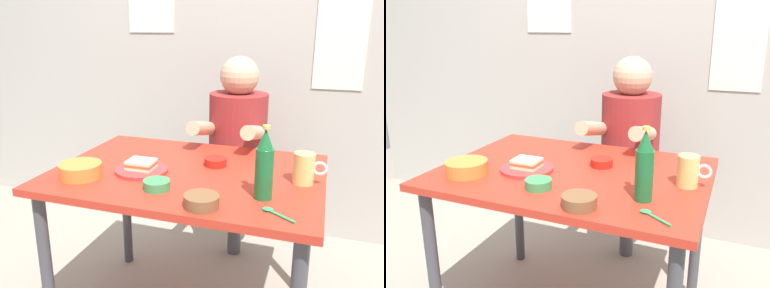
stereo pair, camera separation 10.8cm
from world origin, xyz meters
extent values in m
cube|color=#ADA89E|center=(0.00, 1.05, 1.30)|extent=(4.40, 0.08, 2.60)
cube|color=silver|center=(0.57, 1.01, 1.24)|extent=(0.28, 0.01, 0.56)
cube|color=#B72D1E|center=(0.00, 0.00, 0.72)|extent=(1.10, 0.80, 0.03)
cylinder|color=#3F3F44|center=(-0.49, -0.34, 0.35)|extent=(0.05, 0.05, 0.71)
cylinder|color=#3F3F44|center=(-0.49, 0.34, 0.35)|extent=(0.05, 0.05, 0.71)
cylinder|color=#3F3F44|center=(0.49, 0.34, 0.35)|extent=(0.05, 0.05, 0.71)
cylinder|color=#4C4C51|center=(0.07, 0.63, 0.21)|extent=(0.08, 0.08, 0.41)
cylinder|color=#2D2D33|center=(0.07, 0.63, 0.43)|extent=(0.34, 0.34, 0.04)
cylinder|color=maroon|center=(0.07, 0.63, 0.71)|extent=(0.32, 0.32, 0.52)
sphere|color=tan|center=(0.07, 0.63, 1.06)|extent=(0.21, 0.21, 0.21)
cylinder|color=tan|center=(-0.06, 0.38, 0.82)|extent=(0.07, 0.31, 0.14)
cylinder|color=tan|center=(0.20, 0.38, 0.82)|extent=(0.07, 0.31, 0.14)
cylinder|color=red|center=(-0.18, -0.08, 0.75)|extent=(0.22, 0.22, 0.01)
cube|color=beige|center=(-0.18, -0.08, 0.76)|extent=(0.11, 0.09, 0.01)
cube|color=#9E592D|center=(-0.18, -0.08, 0.77)|extent=(0.11, 0.09, 0.01)
cube|color=beige|center=(-0.18, -0.08, 0.78)|extent=(0.11, 0.09, 0.01)
cylinder|color=#D1BC66|center=(0.46, 0.01, 0.80)|extent=(0.08, 0.08, 0.12)
torus|color=silver|center=(0.52, 0.01, 0.81)|extent=(0.06, 0.01, 0.06)
cylinder|color=#19602D|center=(0.34, -0.18, 0.83)|extent=(0.06, 0.06, 0.18)
cone|color=#19602D|center=(0.34, -0.18, 0.95)|extent=(0.05, 0.05, 0.07)
cylinder|color=#BFB74C|center=(0.34, -0.18, 1.00)|extent=(0.03, 0.03, 0.01)
cylinder|color=brown|center=(0.16, -0.32, 0.76)|extent=(0.12, 0.12, 0.04)
cylinder|color=brown|center=(0.16, -0.32, 0.77)|extent=(0.10, 0.10, 0.02)
cylinder|color=#388C4C|center=(-0.04, -0.23, 0.76)|extent=(0.10, 0.10, 0.03)
cylinder|color=#5B643A|center=(-0.04, -0.23, 0.77)|extent=(0.08, 0.08, 0.02)
cylinder|color=orange|center=(-0.38, -0.21, 0.77)|extent=(0.17, 0.17, 0.05)
cylinder|color=#B25B2D|center=(-0.38, -0.21, 0.78)|extent=(0.14, 0.14, 0.02)
cylinder|color=#B21E14|center=(0.09, 0.09, 0.76)|extent=(0.10, 0.10, 0.03)
cylinder|color=maroon|center=(0.09, 0.09, 0.76)|extent=(0.08, 0.08, 0.02)
cylinder|color=#26A559|center=(0.42, -0.31, 0.74)|extent=(0.10, 0.07, 0.01)
ellipsoid|color=#26A559|center=(0.37, -0.28, 0.75)|extent=(0.04, 0.02, 0.01)
camera|label=1|loc=(0.52, -1.47, 1.31)|focal=37.08mm
camera|label=2|loc=(0.62, -1.43, 1.31)|focal=37.08mm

